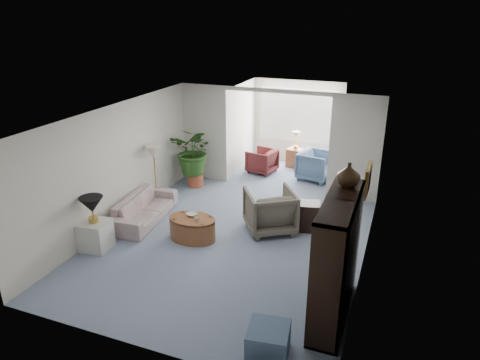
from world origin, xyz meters
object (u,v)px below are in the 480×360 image
at_px(side_table_dark, 307,216).
at_px(floor_lamp, 153,152).
at_px(sunroom_chair_maroon, 262,161).
at_px(coffee_bowl, 192,214).
at_px(end_table, 96,235).
at_px(entertainment_cabinet, 336,260).
at_px(wingback_chair, 270,211).
at_px(coffee_table, 192,228).
at_px(sofa, 144,208).
at_px(framed_picture, 369,180).
at_px(sunroom_table, 295,158).
at_px(ottoman, 268,341).
at_px(plant_pot, 196,180).
at_px(sunroom_chair_blue, 316,166).
at_px(cabinet_urn, 349,175).
at_px(table_lamp, 92,205).
at_px(coffee_cup, 197,219).

bearing_deg(side_table_dark, floor_lamp, 179.39).
bearing_deg(sunroom_chair_maroon, coffee_bowl, 9.57).
bearing_deg(end_table, entertainment_cabinet, -4.20).
bearing_deg(sunroom_chair_maroon, wingback_chair, 32.54).
height_order(coffee_table, entertainment_cabinet, entertainment_cabinet).
distance_m(sofa, wingback_chair, 2.69).
bearing_deg(end_table, framed_picture, 11.52).
relative_size(sofa, wingback_chair, 1.96).
bearing_deg(sunroom_table, framed_picture, -63.93).
height_order(framed_picture, ottoman, framed_picture).
bearing_deg(plant_pot, sunroom_chair_blue, 29.31).
distance_m(cabinet_urn, sunroom_chair_maroon, 5.93).
relative_size(framed_picture, table_lamp, 1.14).
bearing_deg(entertainment_cabinet, table_lamp, 175.80).
xyz_separation_m(coffee_table, sunroom_chair_maroon, (0.08, 4.07, 0.10)).
relative_size(framed_picture, coffee_cup, 5.07).
distance_m(framed_picture, sofa, 4.76).
relative_size(coffee_table, sunroom_chair_maroon, 1.32).
distance_m(coffee_cup, cabinet_urn, 3.29).
height_order(coffee_table, sunroom_table, sunroom_table).
bearing_deg(coffee_table, entertainment_cabinet, -23.84).
distance_m(wingback_chair, cabinet_urn, 2.88).
bearing_deg(ottoman, sunroom_table, 101.69).
distance_m(table_lamp, sunroom_chair_maroon, 5.34).
bearing_deg(coffee_cup, end_table, -152.32).
height_order(coffee_cup, side_table_dark, side_table_dark).
height_order(end_table, table_lamp, table_lamp).
bearing_deg(floor_lamp, sunroom_chair_maroon, 59.98).
bearing_deg(sofa, plant_pot, -9.42).
relative_size(framed_picture, ottoman, 0.95).
bearing_deg(wingback_chair, sunroom_chair_maroon, -102.17).
bearing_deg(sunroom_chair_blue, coffee_cup, 172.53).
bearing_deg(side_table_dark, sunroom_table, 107.96).
bearing_deg(coffee_bowl, framed_picture, -2.06).
relative_size(end_table, side_table_dark, 0.94).
bearing_deg(sunroom_table, coffee_bowl, -100.55).
relative_size(ottoman, sunroom_chair_blue, 0.63).
bearing_deg(sunroom_chair_blue, cabinet_urn, -152.70).
bearing_deg(sunroom_chair_blue, ottoman, -161.98).
bearing_deg(wingback_chair, plant_pot, -66.28).
distance_m(coffee_table, wingback_chair, 1.60).
distance_m(table_lamp, entertainment_cabinet, 4.51).
bearing_deg(ottoman, coffee_cup, 133.12).
bearing_deg(sunroom_table, wingback_chair, -83.10).
xyz_separation_m(sofa, sunroom_chair_blue, (2.91, 3.70, 0.11)).
height_order(framed_picture, entertainment_cabinet, framed_picture).
relative_size(sofa, sunroom_table, 3.50).
relative_size(floor_lamp, sunroom_chair_blue, 0.43).
height_order(wingback_chair, sunroom_table, wingback_chair).
relative_size(table_lamp, ottoman, 0.83).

